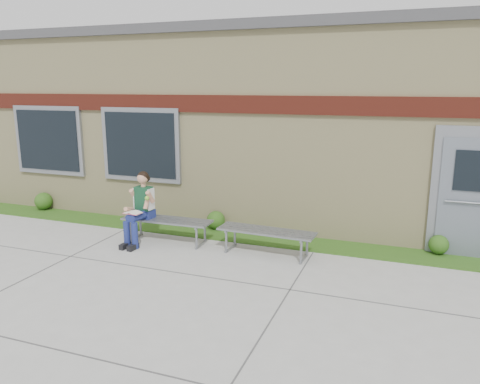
% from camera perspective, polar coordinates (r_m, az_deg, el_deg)
% --- Properties ---
extents(ground, '(80.00, 80.00, 0.00)m').
position_cam_1_polar(ground, '(6.99, -3.09, -12.25)').
color(ground, '#9E9E99').
rests_on(ground, ground).
extents(grass_strip, '(16.00, 0.80, 0.02)m').
position_cam_1_polar(grass_strip, '(9.26, 3.31, -5.75)').
color(grass_strip, '#254A13').
rests_on(grass_strip, ground).
extents(school_building, '(16.20, 6.22, 4.20)m').
position_cam_1_polar(school_building, '(12.09, 8.19, 8.67)').
color(school_building, beige).
rests_on(school_building, ground).
extents(bench_left, '(1.77, 0.53, 0.46)m').
position_cam_1_polar(bench_left, '(9.13, -8.88, -3.91)').
color(bench_left, gray).
rests_on(bench_left, ground).
extents(bench_right, '(1.77, 0.57, 0.45)m').
position_cam_1_polar(bench_right, '(8.37, 3.23, -5.34)').
color(bench_right, gray).
rests_on(bench_right, ground).
extents(girl, '(0.49, 0.84, 1.37)m').
position_cam_1_polar(girl, '(9.09, -12.09, -1.76)').
color(girl, navy).
rests_on(girl, ground).
extents(shrub_west, '(0.42, 0.42, 0.42)m').
position_cam_1_polar(shrub_west, '(12.27, -22.83, -1.03)').
color(shrub_west, '#254A13').
rests_on(shrub_west, grass_strip).
extents(shrub_mid, '(0.38, 0.38, 0.38)m').
position_cam_1_polar(shrub_mid, '(9.82, -2.96, -3.43)').
color(shrub_mid, '#254A13').
rests_on(shrub_mid, grass_strip).
extents(shrub_east, '(0.35, 0.35, 0.35)m').
position_cam_1_polar(shrub_east, '(9.10, 23.06, -5.92)').
color(shrub_east, '#254A13').
rests_on(shrub_east, grass_strip).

